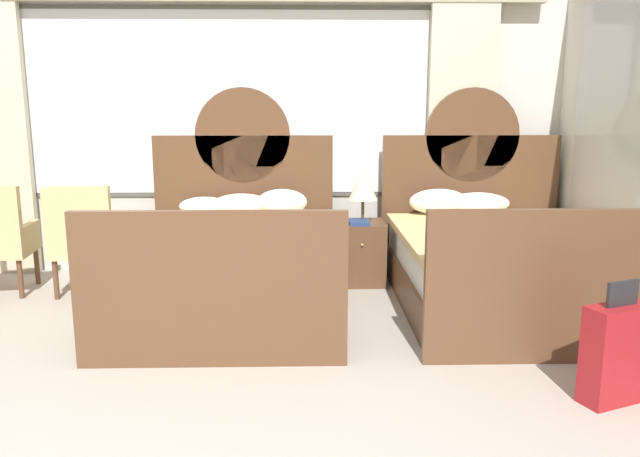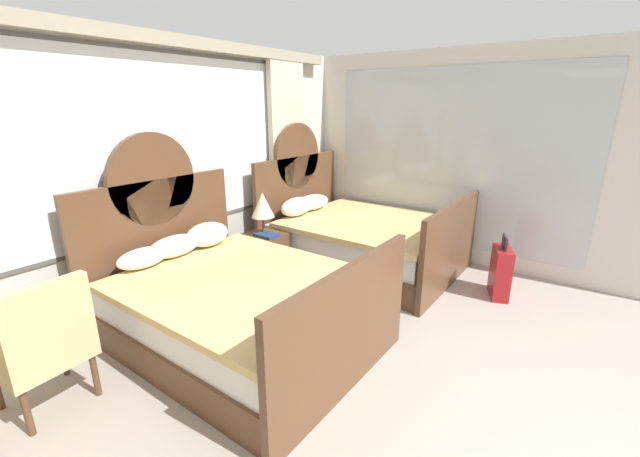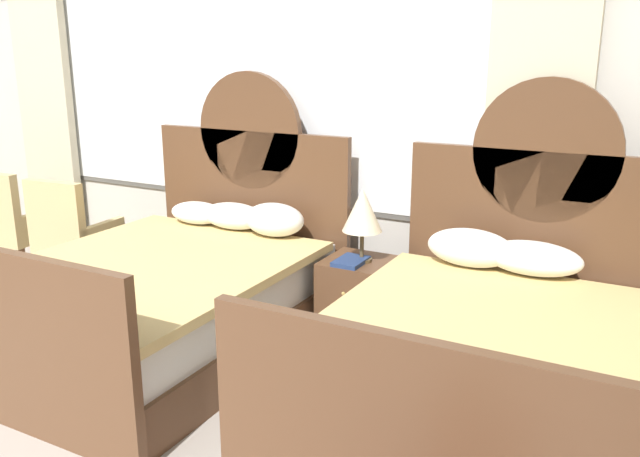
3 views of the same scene
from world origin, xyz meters
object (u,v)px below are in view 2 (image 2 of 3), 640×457
book_on_nightstand (266,235)px  armchair_by_window_left (43,342)px  nightstand_between_beds (263,257)px  table_lamp_on_nightstand (263,205)px  suitcase_on_floor (500,272)px  bed_near_window (235,302)px  bed_near_mirror (361,238)px

book_on_nightstand → armchair_by_window_left: bearing=-175.0°
nightstand_between_beds → table_lamp_on_nightstand: (0.02, -0.01, 0.63)m
book_on_nightstand → suitcase_on_floor: 2.63m
armchair_by_window_left → suitcase_on_floor: 4.19m
bed_near_window → book_on_nightstand: (1.07, 0.61, 0.22)m
bed_near_mirror → book_on_nightstand: bearing=150.8°
nightstand_between_beds → armchair_by_window_left: size_ratio=0.59×
bed_near_mirror → suitcase_on_floor: (0.12, -1.69, -0.09)m
bed_near_mirror → table_lamp_on_nightstand: size_ratio=4.53×
book_on_nightstand → bed_near_mirror: bearing=-29.2°
bed_near_window → table_lamp_on_nightstand: bearing=32.0°
bed_near_window → suitcase_on_floor: 2.86m
nightstand_between_beds → suitcase_on_floor: size_ratio=0.83×
bed_near_window → bed_near_mirror: (2.17, -0.00, -0.00)m
bed_near_mirror → book_on_nightstand: size_ratio=8.69×
table_lamp_on_nightstand → bed_near_window: bearing=-148.0°
bed_near_mirror → armchair_by_window_left: bearing=173.4°
book_on_nightstand → table_lamp_on_nightstand: bearing=63.6°
table_lamp_on_nightstand → bed_near_mirror: bearing=-33.3°
bed_near_window → suitcase_on_floor: (2.30, -1.70, -0.09)m
table_lamp_on_nightstand → suitcase_on_floor: size_ratio=0.72×
table_lamp_on_nightstand → armchair_by_window_left: (-2.44, -0.29, -0.41)m
bed_near_mirror → bed_near_window: bearing=179.9°
suitcase_on_floor → bed_near_mirror: bearing=94.2°
table_lamp_on_nightstand → book_on_nightstand: bearing=-116.4°
book_on_nightstand → armchair_by_window_left: (-2.40, -0.21, -0.07)m
nightstand_between_beds → table_lamp_on_nightstand: table_lamp_on_nightstand is taller
bed_near_mirror → book_on_nightstand: 1.28m
armchair_by_window_left → nightstand_between_beds: bearing=7.1°
nightstand_between_beds → suitcase_on_floor: (1.21, -2.40, -0.00)m
nightstand_between_beds → suitcase_on_floor: 2.69m
nightstand_between_beds → armchair_by_window_left: bearing=-172.9°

